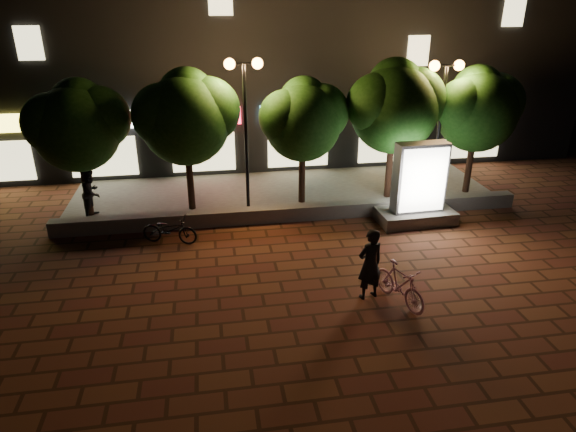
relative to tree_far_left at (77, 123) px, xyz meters
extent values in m
plane|color=#58301B|center=(6.95, -5.46, -3.29)|extent=(80.00, 80.00, 0.00)
cube|color=slate|center=(6.95, -1.46, -3.04)|extent=(16.00, 0.45, 0.50)
cube|color=slate|center=(6.95, 1.04, -3.25)|extent=(16.00, 5.00, 0.08)
cube|color=black|center=(6.95, 7.54, 1.71)|extent=(28.00, 8.00, 10.00)
cube|color=white|center=(-0.05, 3.48, -0.69)|extent=(3.20, 0.12, 0.70)
cube|color=beige|center=(-0.05, 3.48, -2.19)|extent=(2.60, 0.10, 1.60)
cube|color=red|center=(3.95, 3.48, -0.69)|extent=(3.20, 0.12, 0.70)
cube|color=beige|center=(3.95, 3.48, -2.19)|extent=(2.60, 0.10, 1.60)
cube|color=#54D2DD|center=(7.95, 3.48, -0.69)|extent=(3.20, 0.12, 0.70)
cube|color=beige|center=(7.95, 3.48, -2.19)|extent=(2.60, 0.10, 1.60)
cube|color=orange|center=(11.95, 3.48, -0.69)|extent=(3.20, 0.12, 0.70)
cube|color=beige|center=(11.95, 3.48, -2.19)|extent=(2.60, 0.10, 1.60)
cube|color=white|center=(15.95, 3.48, -0.69)|extent=(3.20, 0.12, 0.70)
cube|color=beige|center=(15.95, 3.48, -2.19)|extent=(2.60, 0.10, 1.60)
cube|color=beige|center=(-2.05, 3.48, 2.21)|extent=(0.90, 0.10, 1.20)
cube|color=beige|center=(12.95, 3.48, 1.71)|extent=(0.90, 0.10, 1.20)
cube|color=beige|center=(16.95, 3.48, 3.21)|extent=(0.90, 0.10, 1.20)
cylinder|color=black|center=(-0.05, -0.06, -2.09)|extent=(0.24, 0.24, 2.25)
sphere|color=#1F4D16|center=(-0.05, -0.06, -0.19)|extent=(2.80, 2.80, 2.80)
sphere|color=#1F4D16|center=(0.65, 0.14, 0.11)|extent=(2.10, 2.10, 2.10)
sphere|color=#1F4D16|center=(-0.68, -0.21, 0.06)|extent=(1.96, 1.96, 1.96)
sphere|color=#1F4D16|center=(0.05, 0.29, 0.51)|extent=(1.82, 1.82, 1.82)
cylinder|color=black|center=(3.45, -0.06, -2.04)|extent=(0.24, 0.24, 2.34)
sphere|color=#1F4D16|center=(3.45, -0.06, -0.05)|extent=(3.00, 3.00, 3.00)
sphere|color=#1F4D16|center=(4.20, 0.14, 0.25)|extent=(2.25, 2.25, 2.25)
sphere|color=#1F4D16|center=(2.77, -0.21, 0.20)|extent=(2.10, 2.10, 2.10)
sphere|color=#1F4D16|center=(3.55, 0.29, 0.70)|extent=(1.95, 1.95, 1.95)
cylinder|color=black|center=(7.45, -0.06, -2.11)|extent=(0.24, 0.24, 2.21)
sphere|color=#1F4D16|center=(7.45, -0.06, -0.26)|extent=(2.70, 2.70, 2.70)
sphere|color=#1F4D16|center=(8.12, 0.14, 0.04)|extent=(2.03, 2.03, 2.02)
sphere|color=#1F4D16|center=(6.84, -0.21, -0.01)|extent=(1.89, 1.89, 1.89)
sphere|color=#1F4D16|center=(7.55, 0.29, 0.41)|extent=(1.76, 1.76, 1.76)
cylinder|color=black|center=(10.75, -0.06, -2.00)|extent=(0.24, 0.24, 2.43)
sphere|color=#1F4D16|center=(10.75, -0.06, 0.07)|extent=(3.10, 3.10, 3.10)
sphere|color=#1F4D16|center=(11.52, 0.14, 0.37)|extent=(2.33, 2.33, 2.33)
sphere|color=#1F4D16|center=(10.05, -0.21, 0.32)|extent=(2.17, 2.17, 2.17)
sphere|color=#1F4D16|center=(10.85, 0.29, 0.85)|extent=(2.01, 2.02, 2.02)
cylinder|color=black|center=(13.95, -0.06, -2.06)|extent=(0.24, 0.24, 2.29)
sphere|color=#1F4D16|center=(13.95, -0.06, -0.12)|extent=(2.90, 2.90, 2.90)
sphere|color=#1F4D16|center=(14.67, 0.14, 0.18)|extent=(2.18, 2.17, 2.17)
sphere|color=#1F4D16|center=(13.30, -0.21, 0.13)|extent=(2.03, 2.03, 2.03)
sphere|color=#1F4D16|center=(14.05, 0.29, 0.61)|extent=(1.89, 1.88, 1.88)
cylinder|color=black|center=(5.45, -0.26, -0.71)|extent=(0.12, 0.12, 5.00)
cylinder|color=black|center=(5.45, -0.26, 1.79)|extent=(0.90, 0.08, 0.08)
sphere|color=#FE9C3F|center=(5.00, -0.26, 1.79)|extent=(0.36, 0.36, 0.36)
sphere|color=#FE9C3F|center=(5.90, -0.26, 1.79)|extent=(0.36, 0.36, 0.36)
cylinder|color=black|center=(12.45, -0.26, -0.81)|extent=(0.12, 0.12, 4.80)
cylinder|color=black|center=(12.45, -0.26, 1.59)|extent=(0.90, 0.08, 0.08)
sphere|color=#FE9C3F|center=(12.00, -0.26, 1.59)|extent=(0.36, 0.36, 0.36)
sphere|color=#FE9C3F|center=(12.90, -0.26, 1.59)|extent=(0.36, 0.36, 0.36)
cube|color=slate|center=(10.96, -2.32, -3.08)|extent=(2.62, 1.40, 0.43)
cube|color=#4C4C51|center=(10.96, -2.32, -1.69)|extent=(1.73, 0.67, 2.35)
cube|color=white|center=(10.97, -2.63, -1.69)|extent=(1.55, 0.12, 2.14)
cube|color=white|center=(10.95, -2.01, -1.69)|extent=(1.55, 0.12, 2.14)
imported|color=#CA839F|center=(8.62, -6.96, -2.76)|extent=(1.09, 1.85, 1.07)
imported|color=black|center=(7.95, -6.57, -2.34)|extent=(0.80, 0.64, 1.91)
imported|color=black|center=(2.80, -2.61, -2.83)|extent=(1.84, 1.11, 0.92)
imported|color=black|center=(0.12, -0.17, -2.37)|extent=(0.80, 0.94, 1.68)
camera|label=1|loc=(4.15, -17.17, 3.83)|focal=31.58mm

